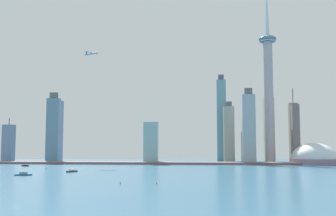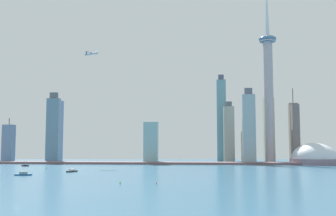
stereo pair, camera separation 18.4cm
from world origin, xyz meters
name	(u,v)px [view 2 (the right image)]	position (x,y,z in m)	size (l,w,h in m)	color
ground_plane	(17,205)	(0.00, 0.00, 0.00)	(6000.00, 6000.00, 0.00)	#2E5D7C
waterfront_pier	(146,163)	(0.00, 509.63, 1.96)	(756.37, 42.97, 3.91)	#75595D
observation_tower	(268,81)	(222.65, 546.29, 150.70)	(32.62, 32.62, 347.43)	#AFA0A5
stadium_dome	(314,159)	(293.21, 517.37, 9.16)	(81.52, 81.52, 54.24)	gray
skyscraper_0	(249,128)	(182.79, 523.29, 64.10)	(22.86, 15.38, 135.36)	#8FA8B0
skyscraper_1	(296,134)	(269.53, 548.20, 53.92)	(12.83, 16.49, 107.83)	#6C615E
skyscraper_2	(151,143)	(7.26, 522.91, 37.51)	(25.92, 15.66, 75.03)	#82B0B5
skyscraper_3	(294,132)	(281.30, 616.91, 58.77)	(17.20, 15.75, 147.05)	#7D6B59
skyscraper_4	(8,143)	(-279.75, 563.20, 36.86)	(20.29, 18.41, 86.50)	slate
skyscraper_5	(229,134)	(150.40, 570.76, 55.03)	(19.69, 26.61, 116.03)	#9A9A8C
skyscraper_6	(221,120)	(138.28, 607.05, 84.02)	(18.25, 16.86, 174.66)	#60919E
skyscraper_7	(269,129)	(229.64, 599.36, 64.52)	(20.26, 20.82, 134.39)	#9EA180
skyscraper_8	(55,131)	(-207.94, 621.81, 63.61)	(26.44, 26.61, 127.22)	#5877AC
skyscraper_9	(53,129)	(-197.77, 583.01, 65.96)	(25.63, 12.17, 139.33)	slate
skyscraper_10	(248,147)	(184.76, 564.53, 30.63)	(23.49, 13.77, 65.08)	slate
boat_0	(23,174)	(-93.46, 216.81, 1.56)	(18.48, 9.90, 9.92)	#14518C
boat_1	(72,171)	(-59.57, 278.47, 1.37)	(9.93, 17.40, 7.63)	#1C2B32
boat_2	(25,165)	(-177.63, 412.26, 1.36)	(12.10, 4.88, 9.64)	black
channel_buoy_0	(120,182)	(31.23, 124.94, 1.38)	(1.14, 1.14, 2.76)	green
channel_buoy_1	(157,183)	(61.46, 127.91, 0.90)	(1.12, 1.12, 1.81)	#E54C19
channel_buoy_2	(46,168)	(-118.87, 348.24, 1.02)	(1.47, 1.47, 2.04)	green
airplane	(92,54)	(-90.34, 469.91, 191.67)	(28.34, 25.03, 8.24)	#B5B3C1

